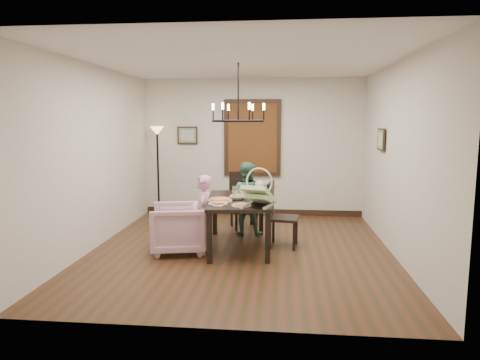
% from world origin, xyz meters
% --- Properties ---
extents(room_shell, '(4.51, 5.00, 2.81)m').
position_xyz_m(room_shell, '(0.00, 0.37, 1.40)').
color(room_shell, '#532B1C').
rests_on(room_shell, ground).
extents(dining_table, '(1.09, 1.72, 0.77)m').
position_xyz_m(dining_table, '(-0.05, 0.14, 0.68)').
color(dining_table, black).
rests_on(dining_table, room_shell).
extents(chair_far, '(0.58, 0.58, 1.04)m').
position_xyz_m(chair_far, '(-0.07, 1.34, 0.52)').
color(chair_far, black).
rests_on(chair_far, room_shell).
extents(chair_right, '(0.50, 0.50, 1.02)m').
position_xyz_m(chair_right, '(0.64, 0.26, 0.51)').
color(chair_right, black).
rests_on(chair_right, room_shell).
extents(armchair, '(0.94, 0.92, 0.72)m').
position_xyz_m(armchair, '(-0.93, -0.17, 0.36)').
color(armchair, '#D8A5BD').
rests_on(armchair, room_shell).
extents(elderly_woman, '(0.27, 0.37, 0.97)m').
position_xyz_m(elderly_woman, '(-0.55, -0.21, 0.48)').
color(elderly_woman, '#CF92B2').
rests_on(elderly_woman, room_shell).
extents(seated_man, '(0.53, 0.43, 1.04)m').
position_xyz_m(seated_man, '(-0.00, 0.93, 0.52)').
color(seated_man, '#457455').
rests_on(seated_man, room_shell).
extents(baby_bouncer, '(0.56, 0.66, 0.37)m').
position_xyz_m(baby_bouncer, '(0.29, -0.39, 0.95)').
color(baby_bouncer, '#C1EFA5').
rests_on(baby_bouncer, dining_table).
extents(salad_bowl, '(0.29, 0.29, 0.07)m').
position_xyz_m(salad_bowl, '(-0.05, 0.08, 0.80)').
color(salad_bowl, white).
rests_on(salad_bowl, dining_table).
extents(pizza_platter, '(0.36, 0.36, 0.04)m').
position_xyz_m(pizza_platter, '(-0.30, -0.07, 0.79)').
color(pizza_platter, tan).
rests_on(pizza_platter, dining_table).
extents(drinking_glass, '(0.07, 0.07, 0.13)m').
position_xyz_m(drinking_glass, '(-0.08, 0.26, 0.83)').
color(drinking_glass, silver).
rests_on(drinking_glass, dining_table).
extents(window_blinds, '(1.00, 0.03, 1.40)m').
position_xyz_m(window_blinds, '(0.00, 2.46, 1.60)').
color(window_blinds, brown).
rests_on(window_blinds, room_shell).
extents(radiator, '(0.92, 0.12, 0.62)m').
position_xyz_m(radiator, '(0.00, 2.48, 0.35)').
color(radiator, silver).
rests_on(radiator, room_shell).
extents(picture_back, '(0.42, 0.03, 0.36)m').
position_xyz_m(picture_back, '(-1.35, 2.47, 1.65)').
color(picture_back, black).
rests_on(picture_back, room_shell).
extents(picture_right, '(0.03, 0.42, 0.36)m').
position_xyz_m(picture_right, '(2.21, 0.90, 1.65)').
color(picture_right, black).
rests_on(picture_right, room_shell).
extents(floor_lamp, '(0.30, 0.30, 1.80)m').
position_xyz_m(floor_lamp, '(-1.90, 2.15, 0.90)').
color(floor_lamp, black).
rests_on(floor_lamp, room_shell).
extents(chandelier, '(0.80, 0.80, 0.04)m').
position_xyz_m(chandelier, '(-0.05, 0.14, 1.95)').
color(chandelier, black).
rests_on(chandelier, room_shell).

